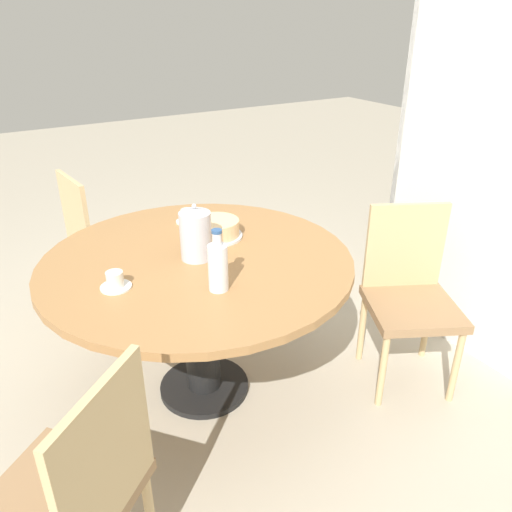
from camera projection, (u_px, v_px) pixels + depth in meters
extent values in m
plane|color=#B2A893|center=(205.00, 388.00, 2.56)|extent=(14.00, 14.00, 0.00)
cylinder|color=black|center=(205.00, 386.00, 2.55)|extent=(0.45, 0.45, 0.03)
cylinder|color=black|center=(201.00, 328.00, 2.39)|extent=(0.17, 0.17, 0.68)
cylinder|color=#9E7042|center=(197.00, 261.00, 2.23)|extent=(1.39, 1.39, 0.04)
cylinder|color=tan|center=(61.00, 487.00, 1.79)|extent=(0.03, 0.03, 0.41)
cube|color=#93704C|center=(59.00, 499.00, 1.49)|extent=(0.59, 0.59, 0.04)
cube|color=tan|center=(106.00, 457.00, 1.32)|extent=(0.28, 0.32, 0.45)
cylinder|color=tan|center=(383.00, 371.00, 2.37)|extent=(0.03, 0.03, 0.41)
cylinder|color=tan|center=(456.00, 367.00, 2.39)|extent=(0.03, 0.03, 0.41)
cylinder|color=tan|center=(362.00, 327.00, 2.69)|extent=(0.03, 0.03, 0.41)
cylinder|color=tan|center=(427.00, 324.00, 2.71)|extent=(0.03, 0.03, 0.41)
cube|color=#93704C|center=(412.00, 308.00, 2.44)|extent=(0.56, 0.56, 0.04)
cube|color=tan|center=(405.00, 246.00, 2.51)|extent=(0.20, 0.37, 0.45)
cylinder|color=tan|center=(156.00, 279.00, 3.17)|extent=(0.03, 0.03, 0.41)
cylinder|color=tan|center=(131.00, 259.00, 3.43)|extent=(0.03, 0.03, 0.41)
cylinder|color=tan|center=(101.00, 297.00, 2.98)|extent=(0.03, 0.03, 0.41)
cylinder|color=tan|center=(80.00, 274.00, 3.23)|extent=(0.03, 0.03, 0.41)
cube|color=#93704C|center=(113.00, 245.00, 3.10)|extent=(0.46, 0.46, 0.04)
cube|color=tan|center=(75.00, 215.00, 2.89)|extent=(0.40, 0.07, 0.45)
cube|color=silver|center=(414.00, 155.00, 3.00)|extent=(0.04, 0.28, 1.92)
cube|color=silver|center=(475.00, 182.00, 2.54)|extent=(1.09, 0.02, 1.92)
cube|color=silver|center=(459.00, 328.00, 3.01)|extent=(1.02, 0.27, 0.04)
cube|color=silver|center=(479.00, 234.00, 2.74)|extent=(1.02, 0.27, 0.04)
cube|color=silver|center=(505.00, 115.00, 2.46)|extent=(1.02, 0.27, 0.04)
cube|color=#703384|center=(508.00, 319.00, 2.69)|extent=(0.45, 0.21, 0.42)
cube|color=teal|center=(428.00, 268.00, 3.10)|extent=(0.45, 0.21, 0.54)
cube|color=#703384|center=(443.00, 176.00, 2.84)|extent=(0.44, 0.21, 0.47)
cube|color=gold|center=(460.00, 60.00, 2.58)|extent=(0.41, 0.21, 0.43)
cylinder|color=silver|center=(196.00, 236.00, 2.18)|extent=(0.14, 0.14, 0.22)
cone|color=silver|center=(194.00, 211.00, 2.13)|extent=(0.13, 0.13, 0.02)
sphere|color=silver|center=(194.00, 206.00, 2.12)|extent=(0.02, 0.02, 0.02)
cylinder|color=silver|center=(218.00, 268.00, 1.93)|extent=(0.08, 0.08, 0.19)
cylinder|color=silver|center=(217.00, 239.00, 1.88)|extent=(0.04, 0.04, 0.05)
cylinder|color=#2D5184|center=(217.00, 231.00, 1.87)|extent=(0.04, 0.04, 0.01)
cylinder|color=silver|center=(216.00, 236.00, 2.43)|extent=(0.26, 0.26, 0.01)
cylinder|color=#DBB784|center=(216.00, 227.00, 2.41)|extent=(0.23, 0.23, 0.08)
cylinder|color=silver|center=(116.00, 287.00, 1.98)|extent=(0.12, 0.12, 0.01)
cylinder|color=silver|center=(115.00, 279.00, 1.97)|extent=(0.07, 0.07, 0.06)
cylinder|color=silver|center=(188.00, 221.00, 2.60)|extent=(0.12, 0.12, 0.01)
cylinder|color=silver|center=(188.00, 215.00, 2.58)|extent=(0.07, 0.07, 0.06)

